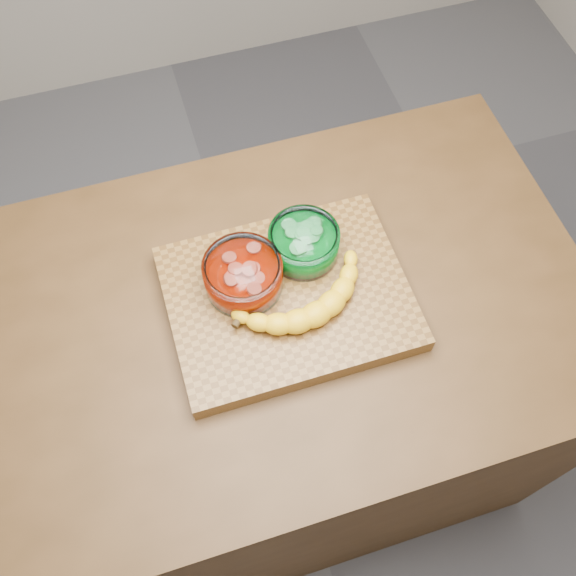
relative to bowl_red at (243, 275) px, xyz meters
name	(u,v)px	position (x,y,z in m)	size (l,w,h in m)	color
ground	(288,436)	(0.07, -0.04, -0.97)	(3.50, 3.50, 0.00)	#56555A
counter	(288,386)	(0.07, -0.04, -0.52)	(1.20, 0.80, 0.90)	#492F16
cutting_board	(288,298)	(0.07, -0.04, -0.05)	(0.45, 0.35, 0.04)	brown
bowl_red	(243,275)	(0.00, 0.00, 0.00)	(0.15, 0.15, 0.07)	white
bowl_green	(304,243)	(0.13, 0.04, 0.00)	(0.14, 0.14, 0.06)	white
banana	(300,296)	(0.09, -0.07, -0.01)	(0.30, 0.16, 0.04)	yellow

